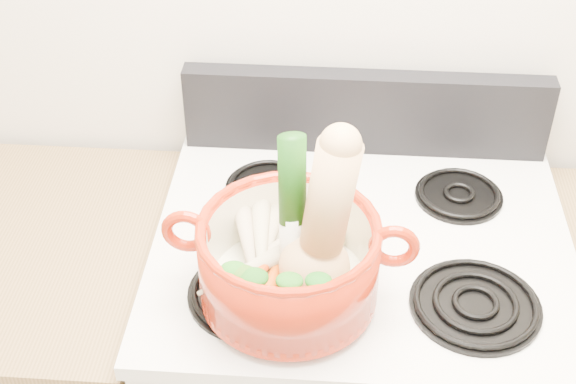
{
  "coord_description": "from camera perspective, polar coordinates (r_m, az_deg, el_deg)",
  "views": [
    {
      "loc": [
        -0.06,
        0.27,
        1.95
      ],
      "look_at": [
        -0.13,
        1.21,
        1.2
      ],
      "focal_mm": 50.0,
      "sensor_mm": 36.0,
      "label": 1
    }
  ],
  "objects": [
    {
      "name": "burner_back_right",
      "position": [
        1.63,
        12.06,
        -0.13
      ],
      "size": [
        0.17,
        0.17,
        0.02
      ],
      "primitive_type": "cylinder",
      "color": "black",
      "rests_on": "cooktop"
    },
    {
      "name": "leek",
      "position": [
        1.26,
        0.28,
        -1.29
      ],
      "size": [
        0.06,
        0.07,
        0.29
      ],
      "primitive_type": "cylinder",
      "rotation": [
        -0.06,
        0.0,
        0.25
      ],
      "color": "silver",
      "rests_on": "dutch_oven"
    },
    {
      "name": "parsnip_1",
      "position": [
        1.34,
        -2.29,
        -5.01
      ],
      "size": [
        0.16,
        0.15,
        0.05
      ],
      "primitive_type": "cone",
      "rotation": [
        1.66,
        0.0,
        -0.85
      ],
      "color": "beige",
      "rests_on": "dutch_oven"
    },
    {
      "name": "burner_front_right",
      "position": [
        1.4,
        13.19,
        -7.73
      ],
      "size": [
        0.22,
        0.22,
        0.02
      ],
      "primitive_type": "cylinder",
      "color": "black",
      "rests_on": "cooktop"
    },
    {
      "name": "pot_handle_right",
      "position": [
        1.29,
        7.56,
        -3.85
      ],
      "size": [
        0.08,
        0.02,
        0.08
      ],
      "primitive_type": "torus",
      "rotation": [
        1.57,
        0.0,
        -0.03
      ],
      "color": "#A21F09",
      "rests_on": "dutch_oven"
    },
    {
      "name": "squash",
      "position": [
        1.24,
        1.98,
        -2.07
      ],
      "size": [
        0.16,
        0.12,
        0.31
      ],
      "primitive_type": null,
      "rotation": [
        0.0,
        0.12,
        0.0
      ],
      "color": "tan",
      "rests_on": "dutch_oven"
    },
    {
      "name": "parsnip_3",
      "position": [
        1.31,
        -3.26,
        -5.64
      ],
      "size": [
        0.16,
        0.12,
        0.05
      ],
      "primitive_type": "cone",
      "rotation": [
        1.66,
        0.0,
        -1.02
      ],
      "color": "beige",
      "rests_on": "dutch_oven"
    },
    {
      "name": "pot_handle_left",
      "position": [
        1.31,
        -7.26,
        -2.78
      ],
      "size": [
        0.08,
        0.02,
        0.08
      ],
      "primitive_type": "torus",
      "rotation": [
        1.57,
        0.0,
        -0.03
      ],
      "color": "#A21F09",
      "rests_on": "dutch_oven"
    },
    {
      "name": "burner_front_left",
      "position": [
        1.39,
        -2.55,
        -7.09
      ],
      "size": [
        0.22,
        0.22,
        0.02
      ],
      "primitive_type": "cylinder",
      "color": "black",
      "rests_on": "cooktop"
    },
    {
      "name": "carrot_3",
      "position": [
        1.3,
        -2.25,
        -6.21
      ],
      "size": [
        0.08,
        0.14,
        0.04
      ],
      "primitive_type": "cone",
      "rotation": [
        1.66,
        0.0,
        -0.4
      ],
      "color": "red",
      "rests_on": "dutch_oven"
    },
    {
      "name": "carrot_0",
      "position": [
        1.31,
        -1.13,
        -6.99
      ],
      "size": [
        0.1,
        0.15,
        0.04
      ],
      "primitive_type": "cone",
      "rotation": [
        1.66,
        0.0,
        -0.5
      ],
      "color": "#D3490A",
      "rests_on": "dutch_oven"
    },
    {
      "name": "ginger",
      "position": [
        1.39,
        1.79,
        -3.43
      ],
      "size": [
        0.11,
        0.1,
        0.05
      ],
      "primitive_type": "ellipsoid",
      "rotation": [
        0.0,
        0.0,
        -0.38
      ],
      "color": "#D8BD85",
      "rests_on": "dutch_oven"
    },
    {
      "name": "carrot_2",
      "position": [
        1.3,
        0.38,
        -6.83
      ],
      "size": [
        0.11,
        0.16,
        0.05
      ],
      "primitive_type": "cone",
      "rotation": [
        1.66,
        0.0,
        0.54
      ],
      "color": "#DA4E0A",
      "rests_on": "dutch_oven"
    },
    {
      "name": "carrot_4",
      "position": [
        1.29,
        -0.08,
        -6.12
      ],
      "size": [
        0.05,
        0.17,
        0.05
      ],
      "primitive_type": "cone",
      "rotation": [
        1.66,
        0.0,
        0.12
      ],
      "color": "#CD4E0A",
      "rests_on": "dutch_oven"
    },
    {
      "name": "dutch_oven",
      "position": [
        1.32,
        0.06,
        -4.96
      ],
      "size": [
        0.31,
        0.31,
        0.15
      ],
      "primitive_type": "cylinder",
      "rotation": [
        0.0,
        0.0,
        -0.03
      ],
      "color": "#A21F09",
      "rests_on": "burner_front_left"
    },
    {
      "name": "parsnip_5",
      "position": [
        1.35,
        -2.93,
        -3.22
      ],
      "size": [
        0.09,
        0.21,
        0.06
      ],
      "primitive_type": "cone",
      "rotation": [
        1.66,
        0.0,
        0.25
      ],
      "color": "beige",
      "rests_on": "dutch_oven"
    },
    {
      "name": "parsnip_4",
      "position": [
        1.35,
        -1.93,
        -3.32
      ],
      "size": [
        0.06,
        0.21,
        0.06
      ],
      "primitive_type": "cone",
      "rotation": [
        1.66,
        0.0,
        0.11
      ],
      "color": "beige",
      "rests_on": "dutch_oven"
    },
    {
      "name": "burner_back_left",
      "position": [
        1.61,
        -1.39,
        0.48
      ],
      "size": [
        0.17,
        0.17,
        0.02
      ],
      "primitive_type": "cylinder",
      "color": "black",
      "rests_on": "cooktop"
    },
    {
      "name": "cooktop",
      "position": [
        1.52,
        5.31,
        -3.79
      ],
      "size": [
        0.78,
        0.67,
        0.03
      ],
      "primitive_type": "cube",
      "color": "silver",
      "rests_on": "stove_body"
    },
    {
      "name": "parsnip_0",
      "position": [
        1.36,
        -2.09,
        -4.25
      ],
      "size": [
        0.06,
        0.25,
        0.07
      ],
      "primitive_type": "cone",
      "rotation": [
        1.66,
        0.0,
        -0.06
      ],
      "color": "beige",
      "rests_on": "dutch_oven"
    },
    {
      "name": "parsnip_2",
      "position": [
        1.37,
        -1.52,
        -3.65
      ],
      "size": [
        0.06,
        0.18,
        0.05
      ],
      "primitive_type": "cone",
      "rotation": [
        1.66,
        0.0,
        -0.1
      ],
      "color": "beige",
      "rests_on": "dutch_oven"
    },
    {
      "name": "control_backsplash",
      "position": [
        1.69,
        5.53,
        5.67
      ],
      "size": [
        0.76,
        0.05,
        0.18
      ],
      "primitive_type": "cube",
      "color": "black",
      "rests_on": "cooktop"
    },
    {
      "name": "carrot_1",
      "position": [
        1.31,
        -1.16,
        -6.42
      ],
      "size": [
        0.07,
        0.17,
        0.05
      ],
      "primitive_type": "cone",
      "rotation": [
        1.66,
        0.0,
        -0.23
      ],
      "color": "#CF620A",
      "rests_on": "dutch_oven"
    }
  ]
}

